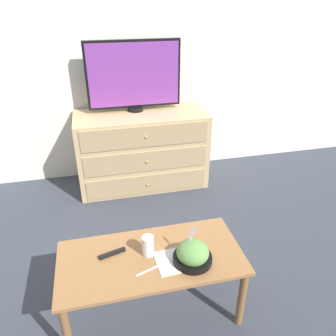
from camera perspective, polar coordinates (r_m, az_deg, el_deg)
The scene contains 10 objects.
ground_plane at distance 3.56m, azimuth -6.60°, elevation -0.23°, with size 12.00×12.00×0.00m, color #383D47.
wall_back at distance 3.17m, azimuth -8.05°, elevation 21.04°, with size 12.00×0.05×2.60m.
dresser at distance 3.15m, azimuth -4.55°, elevation 3.21°, with size 1.20×0.53×0.72m.
tv at distance 3.02m, azimuth -5.98°, elevation 15.71°, with size 0.84×0.14×0.62m.
coffee_table at distance 1.90m, azimuth -2.92°, elevation -16.48°, with size 1.01×0.48×0.42m.
takeout_bowl at distance 1.80m, azimuth 4.32°, elevation -14.72°, with size 0.21×0.21×0.19m.
drink_cup at distance 1.84m, azimuth -3.51°, elevation -13.53°, with size 0.07×0.07×0.12m.
napkin at distance 1.83m, azimuth 1.00°, elevation -15.86°, with size 0.20×0.20×0.00m.
knife at distance 1.79m, azimuth -2.84°, elevation -17.13°, with size 0.18×0.07×0.01m.
remote_control at distance 1.88m, azimuth -9.69°, elevation -14.44°, with size 0.15×0.06×0.02m.
Camera 1 is at (-0.31, -3.11, 1.70)m, focal length 35.00 mm.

